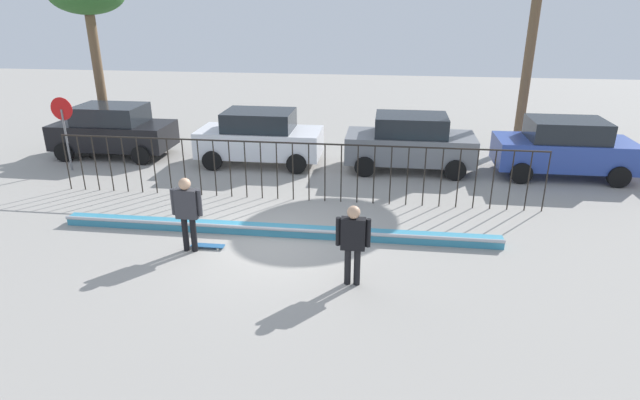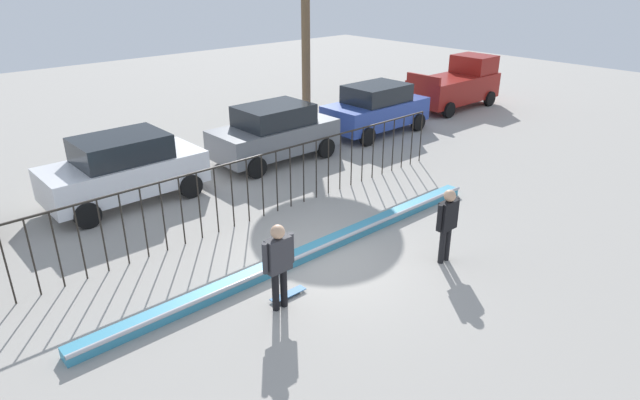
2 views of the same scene
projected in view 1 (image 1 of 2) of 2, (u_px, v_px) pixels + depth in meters
The scene contains 11 objects.
ground_plane at pixel (272, 243), 12.60m from camera, with size 60.00×60.00×0.00m, color #9E9991.
bowl_coping_ledge at pixel (276, 230), 13.00m from camera, with size 11.00×0.41×0.27m.
perimeter_fence at pixel (293, 165), 14.92m from camera, with size 14.04×0.04×1.73m.
skateboarder at pixel (187, 208), 11.81m from camera, with size 0.72×0.27×1.79m.
skateboard at pixel (208, 246), 12.31m from camera, with size 0.80×0.20×0.07m.
camera_operator at pixel (353, 238), 10.40m from camera, with size 0.70×0.26×1.74m.
parked_car_black at pixel (113, 130), 19.24m from camera, with size 4.30×2.12×1.90m.
parked_car_white at pixel (260, 137), 18.28m from camera, with size 4.30×2.12×1.90m.
parked_car_gray at pixel (410, 142), 17.64m from camera, with size 4.30×2.12×1.90m.
parked_car_blue at pixel (564, 147), 17.00m from camera, with size 4.30×2.12×1.90m.
stop_sign at pixel (64, 124), 17.34m from camera, with size 0.76×0.07×2.50m.
Camera 1 is at (2.64, -11.12, 5.52)m, focal length 29.23 mm.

